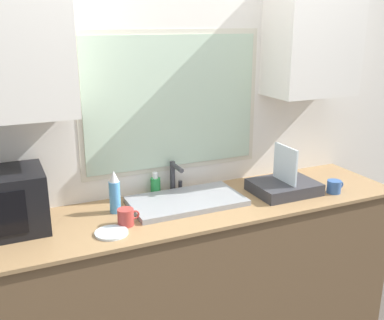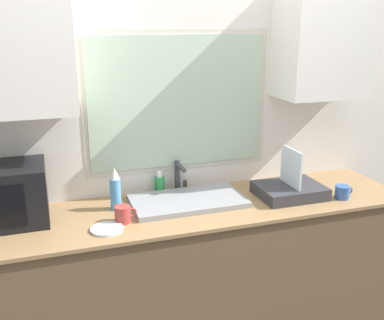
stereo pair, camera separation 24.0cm
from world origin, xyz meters
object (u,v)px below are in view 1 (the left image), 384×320
faucet (175,175)px  soap_bottle (155,185)px  spray_bottle (115,192)px  mug_near_sink (126,217)px  dish_rack (284,185)px  microwave (2,202)px

faucet → soap_bottle: (-0.12, 0.02, -0.06)m
spray_bottle → soap_bottle: spray_bottle is taller
spray_bottle → mug_near_sink: 0.19m
mug_near_sink → soap_bottle: bearing=50.4°
soap_bottle → mug_near_sink: size_ratio=1.20×
faucet → mug_near_sink: bearing=-141.1°
dish_rack → soap_bottle: dish_rack is taller
microwave → dish_rack: microwave is taller
dish_rack → soap_bottle: 0.77m
soap_bottle → dish_rack: bearing=-22.0°
faucet → mug_near_sink: 0.51m
mug_near_sink → microwave: bearing=161.7°
faucet → dish_rack: bearing=-24.3°
faucet → microwave: 0.97m
dish_rack → faucet: bearing=155.7°
soap_bottle → microwave: bearing=-169.7°
spray_bottle → mug_near_sink: size_ratio=2.07×
spray_bottle → mug_near_sink: bearing=-87.7°
soap_bottle → spray_bottle: bearing=-151.1°
soap_bottle → mug_near_sink: bearing=-129.6°
faucet → mug_near_sink: (-0.40, -0.32, -0.07)m
dish_rack → spray_bottle: bearing=172.6°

